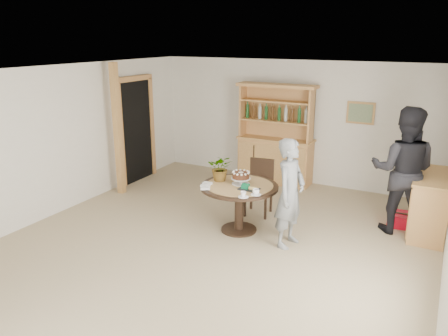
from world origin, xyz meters
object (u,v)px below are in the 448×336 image
(hutch, at_px, (276,150))
(dining_chair, at_px, (260,183))
(dining_table, at_px, (239,194))
(sideboard, at_px, (431,204))
(adult_person, at_px, (403,171))
(teen_boy, at_px, (290,193))
(red_suitcase, at_px, (407,220))

(hutch, distance_m, dining_chair, 1.76)
(dining_chair, bearing_deg, dining_table, -96.35)
(sideboard, bearing_deg, dining_table, -153.85)
(dining_chair, relative_size, adult_person, 0.48)
(hutch, relative_size, dining_chair, 2.16)
(teen_boy, distance_m, red_suitcase, 2.23)
(dining_table, xyz_separation_m, adult_person, (2.19, 1.16, 0.38))
(sideboard, bearing_deg, adult_person, -162.78)
(dining_table, distance_m, teen_boy, 0.88)
(dining_table, relative_size, dining_chair, 1.27)
(sideboard, relative_size, dining_chair, 1.33)
(sideboard, relative_size, red_suitcase, 2.01)
(teen_boy, bearing_deg, dining_table, 90.96)
(hutch, distance_m, red_suitcase, 3.02)
(sideboard, xyz_separation_m, adult_person, (-0.45, -0.14, 0.51))
(dining_table, bearing_deg, adult_person, 27.83)
(dining_chair, distance_m, teen_boy, 1.29)
(teen_boy, bearing_deg, hutch, 32.99)
(hutch, xyz_separation_m, dining_chair, (0.39, -1.71, -0.15))
(hutch, distance_m, dining_table, 2.57)
(red_suitcase, bearing_deg, hutch, 153.63)
(hutch, relative_size, teen_boy, 1.28)
(hutch, bearing_deg, red_suitcase, -22.53)
(dining_table, bearing_deg, sideboard, 26.15)
(teen_boy, bearing_deg, red_suitcase, -36.96)
(sideboard, height_order, dining_chair, dining_chair)
(dining_table, xyz_separation_m, teen_boy, (0.85, -0.10, 0.19))
(hutch, height_order, dining_table, hutch)
(hutch, distance_m, sideboard, 3.29)
(sideboard, bearing_deg, hutch, 157.79)
(dining_chair, bearing_deg, sideboard, 2.99)
(sideboard, xyz_separation_m, dining_table, (-2.64, -1.30, 0.13))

